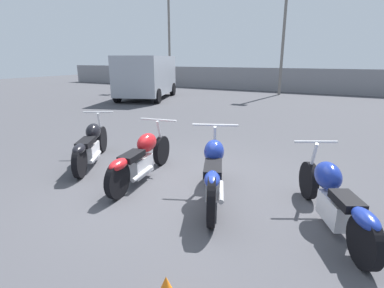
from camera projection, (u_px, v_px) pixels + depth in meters
The scene contains 9 objects.
ground_plane at pixel (179, 189), 4.90m from camera, with size 60.00×60.00×0.00m, color #424247.
fence_back at pixel (311, 81), 18.17m from camera, with size 40.00×0.04×1.47m.
light_pole_left at pixel (285, 20), 16.50m from camera, with size 0.70×0.35×6.85m.
light_pole_right at pixel (169, 19), 20.68m from camera, with size 0.70×0.35×8.01m.
motorcycle_slot_0 at pixel (91, 145), 5.96m from camera, with size 1.21×1.90×0.95m.
motorcycle_slot_1 at pixel (141, 157), 5.17m from camera, with size 0.74×2.16×0.95m.
motorcycle_slot_2 at pixel (213, 172), 4.36m from camera, with size 1.02×1.95×1.04m.
motorcycle_slot_3 at pixel (334, 197), 3.70m from camera, with size 1.13×1.95×0.93m.
parked_van at pixel (147, 75), 15.56m from camera, with size 3.46×4.94×2.18m.
Camera 1 is at (2.30, -3.88, 2.06)m, focal length 28.00 mm.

